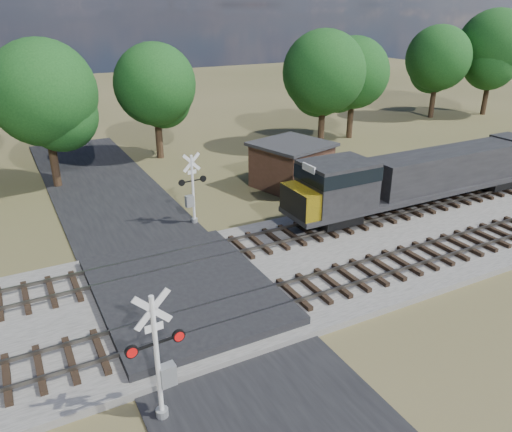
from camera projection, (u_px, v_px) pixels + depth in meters
ground at (188, 303)px, 21.03m from camera, size 160.00×160.00×0.00m
ballast_bed at (367, 246)px, 25.68m from camera, size 140.00×10.00×0.30m
road at (188, 302)px, 21.01m from camera, size 7.00×60.00×0.08m
crossing_panel at (183, 291)px, 21.31m from camera, size 7.00×9.00×0.62m
track_near at (276, 299)px, 20.58m from camera, size 140.00×2.60×0.33m
track_far at (225, 250)px, 24.65m from camera, size 140.00×2.60×0.33m
crossing_signal_near at (161, 368)px, 14.53m from camera, size 1.80×0.39×4.46m
crossing_signal_far at (192, 195)px, 28.01m from camera, size 1.69×0.37×4.18m
equipment_shed at (291, 165)px, 33.91m from camera, size 5.61×5.61×3.11m
treeline at (188, 73)px, 39.11m from camera, size 79.30×11.97×11.46m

